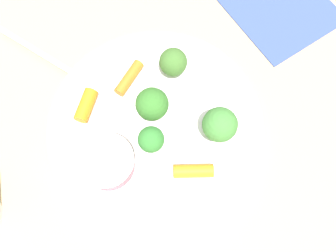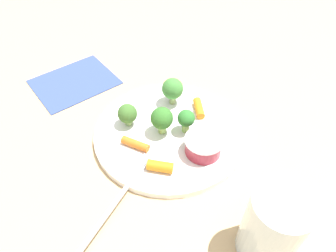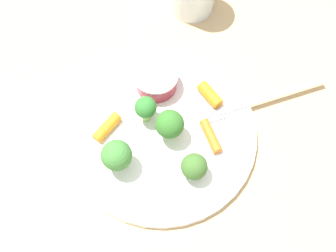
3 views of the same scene
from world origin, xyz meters
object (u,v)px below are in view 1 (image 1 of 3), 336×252
(carrot_stick_2, at_px, (129,78))
(broccoli_floret_3, at_px, (151,140))
(fork, at_px, (55,62))
(sauce_cup, at_px, (108,163))
(napkin, at_px, (275,2))
(broccoli_floret_0, at_px, (152,105))
(broccoli_floret_1, at_px, (173,62))
(carrot_stick_0, at_px, (86,105))
(plate, at_px, (156,125))
(broccoli_floret_2, at_px, (220,125))
(carrot_stick_1, at_px, (193,171))

(carrot_stick_2, bearing_deg, broccoli_floret_3, -32.31)
(carrot_stick_2, xyz_separation_m, fork, (-0.09, -0.04, -0.01))
(sauce_cup, xyz_separation_m, napkin, (0.02, 0.32, -0.02))
(sauce_cup, relative_size, carrot_stick_2, 1.28)
(broccoli_floret_0, distance_m, broccoli_floret_1, 0.06)
(carrot_stick_0, height_order, carrot_stick_2, carrot_stick_0)
(plate, height_order, napkin, plate)
(broccoli_floret_2, xyz_separation_m, napkin, (-0.05, 0.21, -0.04))
(broccoli_floret_2, distance_m, carrot_stick_1, 0.06)
(plate, bearing_deg, fork, -173.83)
(broccoli_floret_1, distance_m, broccoli_floret_2, 0.10)
(broccoli_floret_1, height_order, carrot_stick_0, broccoli_floret_1)
(plate, xyz_separation_m, sauce_cup, (-0.01, -0.07, 0.02))
(sauce_cup, relative_size, broccoli_floret_3, 1.37)
(broccoli_floret_2, relative_size, broccoli_floret_3, 1.18)
(broccoli_floret_3, bearing_deg, carrot_stick_0, -172.90)
(fork, bearing_deg, broccoli_floret_0, 9.45)
(sauce_cup, xyz_separation_m, broccoli_floret_3, (0.02, 0.05, 0.01))
(broccoli_floret_0, height_order, carrot_stick_1, broccoli_floret_0)
(broccoli_floret_2, height_order, broccoli_floret_3, broccoli_floret_2)
(plate, distance_m, sauce_cup, 0.08)
(broccoli_floret_0, height_order, napkin, broccoli_floret_0)
(broccoli_floret_1, relative_size, broccoli_floret_3, 0.94)
(plate, distance_m, broccoli_floret_3, 0.05)
(carrot_stick_0, xyz_separation_m, carrot_stick_2, (0.02, 0.06, -0.00))
(plate, relative_size, fork, 1.43)
(carrot_stick_2, distance_m, napkin, 0.24)
(broccoli_floret_1, xyz_separation_m, broccoli_floret_2, (0.09, -0.03, 0.01))
(broccoli_floret_1, height_order, napkin, broccoli_floret_1)
(fork, bearing_deg, broccoli_floret_3, -2.85)
(broccoli_floret_2, bearing_deg, fork, -166.66)
(broccoli_floret_0, height_order, carrot_stick_0, broccoli_floret_0)
(broccoli_floret_2, bearing_deg, sauce_cup, -124.07)
(plate, relative_size, broccoli_floret_2, 4.88)
(broccoli_floret_0, distance_m, napkin, 0.25)
(carrot_stick_1, bearing_deg, carrot_stick_0, -173.26)
(plate, distance_m, broccoli_floret_1, 0.08)
(broccoli_floret_0, relative_size, carrot_stick_2, 1.08)
(plate, bearing_deg, carrot_stick_0, -154.85)
(carrot_stick_0, xyz_separation_m, carrot_stick_1, (0.15, 0.02, -0.00))
(carrot_stick_2, bearing_deg, fork, -155.72)
(carrot_stick_0, bearing_deg, plate, 25.15)
(broccoli_floret_0, distance_m, broccoli_floret_3, 0.04)
(fork, bearing_deg, carrot_stick_2, 24.28)
(fork, bearing_deg, broccoli_floret_2, 13.34)
(napkin, bearing_deg, carrot_stick_1, -77.65)
(plate, bearing_deg, carrot_stick_1, -14.92)
(plate, distance_m, napkin, 0.25)
(broccoli_floret_1, xyz_separation_m, carrot_stick_1, (0.10, -0.09, -0.02))
(broccoli_floret_0, bearing_deg, carrot_stick_1, -17.99)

